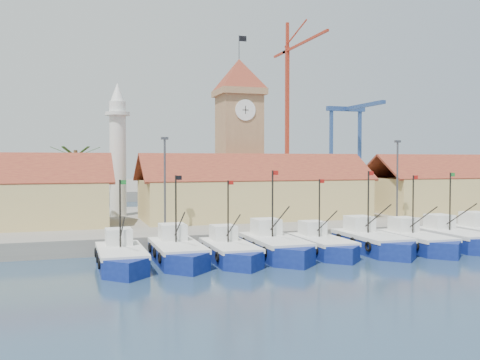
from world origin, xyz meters
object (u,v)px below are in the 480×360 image
object	(u,v)px
clock_tower	(239,132)
minaret	(118,149)
boat_0	(122,259)
boat_5	(374,243)

from	to	relation	value
clock_tower	minaret	xyz separation A→B (m)	(-15.00, 2.00, -2.23)
boat_0	clock_tower	xyz separation A→B (m)	(17.06, 23.83, 11.22)
boat_5	boat_0	bearing A→B (deg)	-178.51
boat_0	boat_5	bearing A→B (deg)	1.49
boat_0	minaret	bearing A→B (deg)	85.44
clock_tower	boat_0	bearing A→B (deg)	-125.60
clock_tower	minaret	size ratio (longest dim) A/B	1.39
boat_5	clock_tower	world-z (taller)	clock_tower
boat_5	clock_tower	bearing A→B (deg)	102.76
boat_0	minaret	xyz separation A→B (m)	(2.06, 25.83, 8.99)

